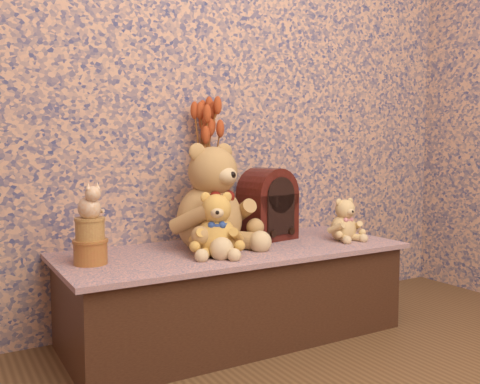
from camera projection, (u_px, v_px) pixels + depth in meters
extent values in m
cube|color=navy|center=(202.00, 37.00, 2.35)|extent=(3.00, 0.10, 2.60)
cube|color=#374970|center=(234.00, 292.00, 2.20)|extent=(1.44, 0.60, 0.38)
cylinder|color=tan|center=(206.00, 217.00, 2.32)|extent=(0.17, 0.17, 0.22)
cylinder|color=#B09033|center=(91.00, 252.00, 1.88)|extent=(0.14, 0.14, 0.09)
cylinder|color=#D9BE5F|center=(90.00, 229.00, 1.87)|extent=(0.13, 0.13, 0.08)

